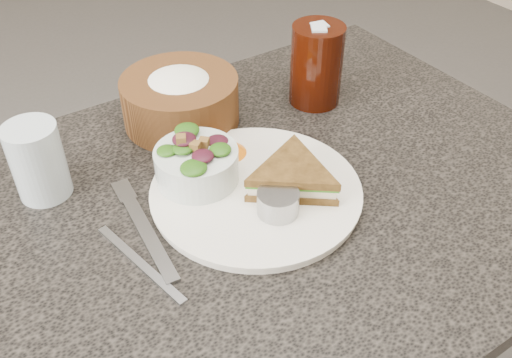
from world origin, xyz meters
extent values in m
cube|color=black|center=(0.00, 0.00, 0.38)|extent=(1.00, 0.70, 0.75)
cylinder|color=silver|center=(0.01, 0.00, 0.76)|extent=(0.29, 0.29, 0.01)
cylinder|color=#98999C|center=(0.01, -0.06, 0.78)|extent=(0.07, 0.07, 0.03)
cone|color=orange|center=(0.02, 0.09, 0.78)|extent=(0.08, 0.08, 0.03)
cube|color=gray|center=(-0.15, 0.01, 0.75)|extent=(0.04, 0.19, 0.01)
cube|color=#A8ABB3|center=(-0.18, -0.03, 0.75)|extent=(0.04, 0.17, 0.00)
cylinder|color=silver|center=(-0.23, 0.17, 0.81)|extent=(0.09, 0.09, 0.11)
camera|label=1|loc=(-0.32, -0.50, 1.28)|focal=40.00mm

